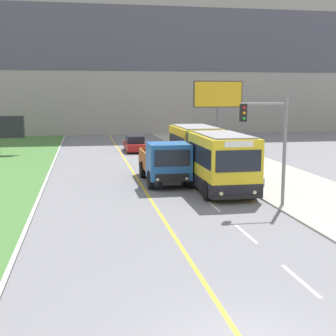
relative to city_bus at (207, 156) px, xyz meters
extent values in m
cube|color=silver|center=(-1.21, -14.80, -1.62)|extent=(0.12, 2.40, 0.01)
cube|color=silver|center=(-1.21, -10.20, -1.62)|extent=(0.12, 2.40, 0.01)
cube|color=silver|center=(-1.21, -5.60, -1.62)|extent=(0.12, 2.40, 0.01)
cube|color=silver|center=(-1.21, -1.00, -1.62)|extent=(0.12, 2.40, 0.01)
cube|color=silver|center=(-1.21, 3.60, -1.62)|extent=(0.12, 2.40, 0.01)
cube|color=silver|center=(-1.21, 8.20, -1.62)|extent=(0.12, 2.40, 0.01)
cube|color=silver|center=(-1.21, 12.80, -1.62)|extent=(0.12, 2.40, 0.01)
cube|color=silver|center=(-1.21, 17.40, -1.62)|extent=(0.12, 2.40, 0.01)
cube|color=silver|center=(-1.21, 22.00, -1.62)|extent=(0.12, 2.40, 0.01)
cube|color=gray|center=(-3.96, 37.89, 9.98)|extent=(80.00, 8.00, 23.19)
cube|color=#4C4C56|center=(-3.96, 33.87, 10.55)|extent=(80.00, 0.04, 8.12)
cube|color=yellow|center=(0.00, -3.03, 0.07)|extent=(2.56, 5.20, 2.84)
cube|color=black|center=(0.00, -3.03, -1.00)|extent=(2.58, 5.22, 0.70)
cube|color=black|center=(0.00, -3.03, 0.50)|extent=(2.59, 4.78, 0.99)
cube|color=gray|center=(0.00, -3.03, 1.53)|extent=(2.18, 4.68, 0.08)
cube|color=yellow|center=(0.00, 3.07, 0.07)|extent=(2.56, 5.20, 2.84)
cube|color=black|center=(0.00, 3.07, -1.00)|extent=(2.58, 5.22, 0.70)
cube|color=black|center=(0.00, 3.07, 0.50)|extent=(2.59, 4.78, 0.99)
cube|color=gray|center=(0.00, 3.07, 1.53)|extent=(2.18, 4.68, 0.08)
cube|color=#474747|center=(0.00, 0.02, 0.07)|extent=(2.36, 0.90, 2.61)
cube|color=black|center=(0.00, -5.65, 0.50)|extent=(2.25, 0.04, 1.04)
cube|color=black|center=(0.00, -5.66, -1.25)|extent=(2.51, 0.06, 0.20)
sphere|color=#F4EAB2|center=(-0.83, -5.67, -1.05)|extent=(0.20, 0.20, 0.20)
sphere|color=#F4EAB2|center=(0.83, -5.67, -1.05)|extent=(0.20, 0.20, 0.20)
cube|color=white|center=(0.00, -5.65, 1.31)|extent=(1.41, 0.04, 0.28)
cylinder|color=black|center=(-1.22, -4.49, -1.12)|extent=(0.28, 1.00, 1.00)
cylinder|color=black|center=(1.22, -4.49, -1.12)|extent=(0.28, 1.00, 1.00)
cylinder|color=black|center=(-1.22, -1.37, -1.12)|extent=(0.28, 1.00, 1.00)
cylinder|color=black|center=(1.22, -1.37, -1.12)|extent=(0.28, 1.00, 1.00)
cylinder|color=black|center=(-1.22, 3.59, -1.12)|extent=(0.28, 1.00, 1.00)
cylinder|color=black|center=(1.22, 3.59, -1.12)|extent=(0.28, 1.00, 1.00)
cube|color=black|center=(-2.53, 1.03, -1.18)|extent=(1.04, 6.25, 0.20)
cube|color=#235BA3|center=(-2.53, -0.97, -0.08)|extent=(2.31, 2.26, 1.99)
cube|color=black|center=(-2.53, -2.12, 0.22)|extent=(1.96, 0.04, 0.90)
cube|color=black|center=(-2.53, -2.13, -0.86)|extent=(1.84, 0.06, 0.44)
sphere|color=silver|center=(-3.34, -2.14, -0.93)|extent=(0.18, 0.18, 0.18)
sphere|color=silver|center=(-1.72, -2.14, -0.93)|extent=(0.18, 0.18, 0.18)
cube|color=#994C19|center=(-2.53, 2.28, -1.02)|extent=(2.19, 3.74, 0.12)
cube|color=#994C19|center=(-3.57, 2.28, -0.48)|extent=(0.12, 3.74, 1.20)
cube|color=#994C19|center=(-1.49, 2.28, -0.48)|extent=(0.12, 3.74, 1.20)
cube|color=#994C19|center=(-2.53, 0.47, -0.48)|extent=(2.19, 0.12, 1.20)
cube|color=#994C19|center=(-2.53, 4.09, -0.48)|extent=(2.19, 0.12, 1.20)
cube|color=#994C19|center=(-2.53, 0.47, 0.24)|extent=(2.19, 0.12, 0.24)
cylinder|color=black|center=(-3.59, -1.20, -1.10)|extent=(0.30, 1.04, 1.04)
cylinder|color=black|center=(-1.47, -1.20, -1.10)|extent=(0.30, 1.04, 1.04)
cylinder|color=black|center=(-3.59, 2.47, -1.10)|extent=(0.30, 1.04, 1.04)
cylinder|color=black|center=(-1.47, 2.47, -1.10)|extent=(0.30, 1.04, 1.04)
cube|color=maroon|center=(-2.56, 16.16, -1.13)|extent=(1.80, 4.30, 0.61)
cube|color=black|center=(-2.56, 16.27, -0.50)|extent=(1.53, 2.36, 0.65)
cylinder|color=black|center=(-3.37, 14.87, -1.31)|extent=(0.18, 0.62, 0.62)
cylinder|color=black|center=(-1.75, 14.87, -1.31)|extent=(0.18, 0.62, 0.62)
cylinder|color=black|center=(-3.37, 17.45, -1.31)|extent=(0.18, 0.62, 0.62)
cylinder|color=black|center=(-1.75, 17.45, -1.31)|extent=(0.18, 0.62, 0.62)
cylinder|color=slate|center=(2.00, -6.30, 0.99)|extent=(0.16, 0.16, 5.23)
cylinder|color=slate|center=(0.90, -6.30, 3.21)|extent=(2.20, 0.10, 0.10)
cube|color=black|center=(-0.06, -6.30, 2.81)|extent=(0.28, 0.24, 0.80)
sphere|color=red|center=(-0.06, -6.43, 3.05)|extent=(0.14, 0.14, 0.14)
sphere|color=orange|center=(-0.06, -6.43, 2.81)|extent=(0.14, 0.14, 0.14)
sphere|color=green|center=(-0.06, -6.43, 2.57)|extent=(0.14, 0.14, 0.14)
cylinder|color=#59595B|center=(4.32, 12.79, 0.47)|extent=(0.24, 0.24, 4.18)
cube|color=#333333|center=(4.32, 12.79, 3.61)|extent=(4.34, 0.20, 2.27)
cube|color=gold|center=(4.32, 12.68, 3.61)|extent=(4.18, 0.02, 2.11)
cylinder|color=gray|center=(2.28, -1.81, -1.29)|extent=(1.17, 1.17, 0.50)
sphere|color=#518442|center=(2.28, -1.81, -0.72)|extent=(0.93, 0.93, 0.93)
cylinder|color=gray|center=(2.19, 3.49, -1.31)|extent=(1.08, 1.08, 0.47)
sphere|color=#518442|center=(2.19, 3.49, -0.77)|extent=(0.86, 0.86, 0.86)
cylinder|color=gray|center=(2.28, 8.78, -1.31)|extent=(1.13, 1.13, 0.47)
sphere|color=#518442|center=(2.28, 8.78, -0.77)|extent=(0.90, 0.90, 0.90)
cylinder|color=gray|center=(2.29, 14.08, -1.30)|extent=(1.18, 1.18, 0.49)
sphere|color=#518442|center=(2.29, 14.08, -0.73)|extent=(0.94, 0.94, 0.94)
camera|label=1|loc=(-7.20, -26.64, 3.67)|focal=50.00mm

